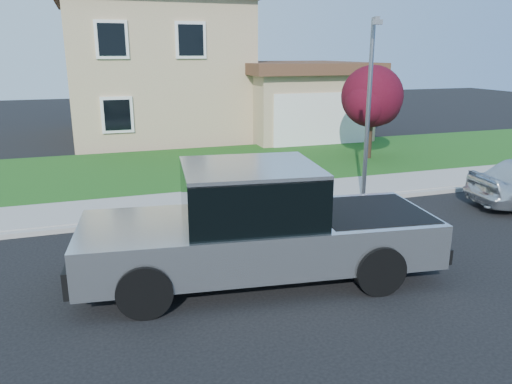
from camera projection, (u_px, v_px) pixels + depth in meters
The scene contains 10 objects.
ground at pixel (268, 256), 10.46m from camera, with size 80.00×80.00×0.00m, color black.
curb at pixel (266, 209), 13.40m from camera, with size 40.00×0.20×0.12m, color gray.
sidewalk at pixel (254, 197), 14.40m from camera, with size 40.00×2.00×0.15m, color gray.
lawn at pixel (216, 166), 18.51m from camera, with size 40.00×7.00×0.10m, color #1E4A15.
house at pixel (182, 72), 24.96m from camera, with size 14.00×11.30×6.85m.
pickup_truck at pixel (258, 227), 9.20m from camera, with size 6.87×3.03×2.19m.
woman at pixel (211, 199), 11.57m from camera, with size 0.70×0.59×1.77m.
ornamental_tree at pixel (373, 99), 19.05m from camera, with size 2.60×2.34×3.56m.
trash_bin at pixel (277, 175), 14.67m from camera, with size 0.78×0.84×0.98m.
street_lamp at pixel (369, 102), 13.26m from camera, with size 0.38×0.64×4.97m.
Camera 1 is at (-3.31, -9.13, 4.14)m, focal length 35.00 mm.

